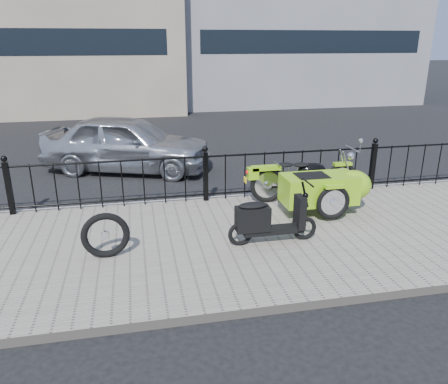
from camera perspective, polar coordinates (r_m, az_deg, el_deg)
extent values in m
plane|color=black|center=(7.36, -0.70, -5.36)|extent=(120.00, 120.00, 0.00)
cube|color=gray|center=(6.89, 0.10, -6.60)|extent=(30.00, 3.80, 0.12)
cube|color=gray|center=(8.65, -2.54, -1.11)|extent=(30.00, 0.10, 0.12)
cylinder|color=black|center=(8.24, -2.47, 4.63)|extent=(14.00, 0.04, 0.04)
cylinder|color=black|center=(8.46, -2.40, -0.29)|extent=(14.00, 0.04, 0.04)
cube|color=black|center=(8.54, -26.28, 0.42)|extent=(0.09, 0.09, 0.96)
sphere|color=black|center=(8.40, -26.81, 3.91)|extent=(0.11, 0.11, 0.11)
cube|color=black|center=(8.34, -2.44, 2.04)|extent=(0.09, 0.09, 0.96)
sphere|color=black|center=(8.20, -2.49, 5.65)|extent=(0.11, 0.11, 0.11)
cube|color=black|center=(9.53, 18.84, 3.20)|extent=(0.09, 0.09, 0.96)
sphere|color=black|center=(9.41, 19.19, 6.36)|extent=(0.11, 0.11, 0.11)
cube|color=black|center=(21.27, 11.77, 18.65)|extent=(10.50, 0.06, 1.00)
torus|color=black|center=(8.87, 15.04, 1.51)|extent=(0.69, 0.09, 0.69)
torus|color=black|center=(8.31, 5.74, 0.92)|extent=(0.69, 0.09, 0.69)
torus|color=black|center=(7.60, 14.07, -1.36)|extent=(0.60, 0.08, 0.60)
cube|color=gray|center=(8.56, 10.55, 1.35)|extent=(0.34, 0.22, 0.24)
cylinder|color=black|center=(8.58, 10.52, 0.91)|extent=(1.40, 0.04, 0.04)
ellipsoid|color=black|center=(8.53, 11.39, 2.93)|extent=(0.54, 0.29, 0.26)
cylinder|color=silver|center=(8.79, 16.44, 5.43)|extent=(0.03, 0.56, 0.03)
cylinder|color=silver|center=(8.81, 15.56, 3.45)|extent=(0.25, 0.04, 0.59)
sphere|color=silver|center=(8.81, 16.24, 4.54)|extent=(0.15, 0.15, 0.15)
cube|color=#81C515|center=(8.78, 15.22, 3.56)|extent=(0.36, 0.12, 0.06)
cube|color=#81C515|center=(8.20, 5.48, 3.15)|extent=(0.55, 0.16, 0.08)
ellipsoid|color=black|center=(8.42, 10.05, 3.52)|extent=(0.31, 0.22, 0.08)
ellipsoid|color=black|center=(8.31, 8.00, 3.55)|extent=(0.31, 0.22, 0.08)
sphere|color=red|center=(8.12, 3.11, 2.62)|extent=(0.07, 0.07, 0.07)
cube|color=yellow|center=(8.26, 2.77, 1.61)|extent=(0.02, 0.14, 0.10)
cube|color=#81C515|center=(7.85, 12.28, 0.41)|extent=(1.30, 0.62, 0.50)
ellipsoid|color=#81C515|center=(8.12, 16.49, 0.87)|extent=(0.65, 0.60, 0.54)
cube|color=black|center=(7.72, 11.38, 1.96)|extent=(0.55, 0.43, 0.06)
cube|color=#81C515|center=(7.51, 14.24, 0.72)|extent=(0.34, 0.11, 0.06)
torus|color=black|center=(6.89, 10.47, -4.65)|extent=(0.38, 0.07, 0.38)
torus|color=black|center=(6.59, 2.15, -5.46)|extent=(0.38, 0.07, 0.38)
cube|color=black|center=(6.72, 6.41, -4.95)|extent=(0.93, 0.20, 0.09)
cube|color=black|center=(6.54, 3.76, -3.50)|extent=(0.51, 0.24, 0.37)
ellipsoid|color=black|center=(6.46, 3.80, -1.75)|extent=(0.44, 0.22, 0.08)
cube|color=black|center=(6.75, 9.87, -2.59)|extent=(0.11, 0.28, 0.51)
cylinder|color=black|center=(6.68, 10.53, -0.32)|extent=(0.14, 0.04, 0.41)
cylinder|color=black|center=(6.63, 10.92, 1.21)|extent=(0.03, 0.41, 0.03)
torus|color=black|center=(6.40, -15.22, -5.49)|extent=(0.69, 0.15, 0.68)
imported|color=#B1B3B9|center=(10.95, -12.57, 6.24)|extent=(4.36, 2.91, 1.38)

